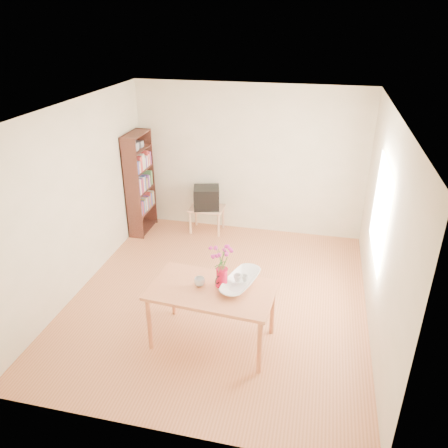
% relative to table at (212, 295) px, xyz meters
% --- Properties ---
extents(room, '(4.50, 4.50, 4.50)m').
position_rel_table_xyz_m(room, '(-0.10, 0.89, 0.63)').
color(room, '#AD633D').
rests_on(room, ground).
extents(table, '(1.49, 0.92, 0.75)m').
position_rel_table_xyz_m(table, '(0.00, 0.00, 0.00)').
color(table, '#C36B43').
rests_on(table, ground).
extents(tv_stand, '(0.60, 0.45, 0.46)m').
position_rel_table_xyz_m(tv_stand, '(-0.83, 2.86, -0.28)').
color(tv_stand, tan).
rests_on(tv_stand, ground).
extents(bookshelf, '(0.28, 0.70, 1.80)m').
position_rel_table_xyz_m(bookshelf, '(-1.98, 2.64, 0.17)').
color(bookshelf, black).
rests_on(bookshelf, ground).
extents(pitcher, '(0.15, 0.22, 0.23)m').
position_rel_table_xyz_m(pitcher, '(0.10, 0.09, 0.18)').
color(pitcher, red).
rests_on(pitcher, table).
extents(flowers, '(0.26, 0.26, 0.37)m').
position_rel_table_xyz_m(flowers, '(0.10, 0.09, 0.48)').
color(flowers, '#F038B9').
rests_on(flowers, pitcher).
extents(mug, '(0.18, 0.18, 0.10)m').
position_rel_table_xyz_m(mug, '(-0.16, 0.04, 0.13)').
color(mug, white).
rests_on(mug, table).
extents(bowl, '(0.57, 0.57, 0.44)m').
position_rel_table_xyz_m(bowl, '(0.30, 0.17, 0.30)').
color(bowl, white).
rests_on(bowl, table).
extents(teacup_a, '(0.11, 0.11, 0.07)m').
position_rel_table_xyz_m(teacup_a, '(0.26, 0.17, 0.26)').
color(teacup_a, white).
rests_on(teacup_a, bowl).
extents(teacup_b, '(0.07, 0.07, 0.06)m').
position_rel_table_xyz_m(teacup_b, '(0.35, 0.19, 0.25)').
color(teacup_b, white).
rests_on(teacup_b, bowl).
extents(television, '(0.53, 0.51, 0.38)m').
position_rel_table_xyz_m(television, '(-0.83, 2.87, -0.01)').
color(television, black).
rests_on(television, tv_stand).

